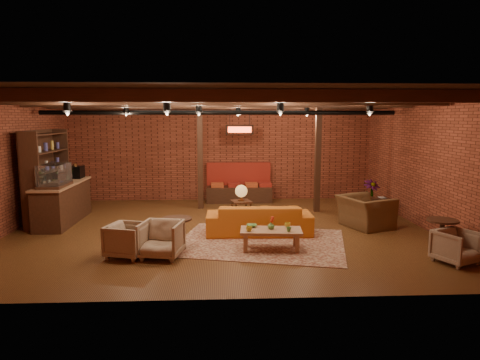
{
  "coord_description": "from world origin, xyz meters",
  "views": [
    {
      "loc": [
        -0.03,
        -10.12,
        2.71
      ],
      "look_at": [
        0.47,
        0.2,
        1.2
      ],
      "focal_mm": 32.0,
      "sensor_mm": 36.0,
      "label": 1
    }
  ],
  "objects_px": {
    "round_table_left": "(177,228)",
    "armchair_far": "(456,245)",
    "side_table_lamp": "(241,194)",
    "round_table_right": "(442,231)",
    "plant_tall": "(372,165)",
    "armchair_right": "(365,207)",
    "armchair_b": "(161,238)",
    "coffee_table": "(270,232)",
    "sofa": "(259,219)",
    "armchair_a": "(127,238)",
    "side_table_book": "(379,199)"
  },
  "relations": [
    {
      "from": "armchair_far",
      "to": "coffee_table",
      "type": "bearing_deg",
      "value": 138.76
    },
    {
      "from": "side_table_lamp",
      "to": "plant_tall",
      "type": "xyz_separation_m",
      "value": [
        3.87,
        1.29,
        0.61
      ]
    },
    {
      "from": "side_table_lamp",
      "to": "armchair_a",
      "type": "distance_m",
      "value": 3.54
    },
    {
      "from": "side_table_book",
      "to": "armchair_far",
      "type": "distance_m",
      "value": 3.94
    },
    {
      "from": "armchair_a",
      "to": "plant_tall",
      "type": "distance_m",
      "value": 7.42
    },
    {
      "from": "round_table_right",
      "to": "armchair_far",
      "type": "bearing_deg",
      "value": -90.0
    },
    {
      "from": "armchair_far",
      "to": "plant_tall",
      "type": "relative_size",
      "value": 0.25
    },
    {
      "from": "armchair_a",
      "to": "sofa",
      "type": "bearing_deg",
      "value": -44.48
    },
    {
      "from": "sofa",
      "to": "armchair_far",
      "type": "relative_size",
      "value": 3.53
    },
    {
      "from": "coffee_table",
      "to": "armchair_b",
      "type": "distance_m",
      "value": 2.22
    },
    {
      "from": "side_table_lamp",
      "to": "side_table_book",
      "type": "distance_m",
      "value": 3.94
    },
    {
      "from": "round_table_left",
      "to": "armchair_far",
      "type": "height_order",
      "value": "armchair_far"
    },
    {
      "from": "round_table_left",
      "to": "armchair_right",
      "type": "relative_size",
      "value": 0.55
    },
    {
      "from": "coffee_table",
      "to": "armchair_far",
      "type": "relative_size",
      "value": 1.88
    },
    {
      "from": "round_table_left",
      "to": "armchair_far",
      "type": "relative_size",
      "value": 0.95
    },
    {
      "from": "armchair_right",
      "to": "armchair_far",
      "type": "relative_size",
      "value": 1.73
    },
    {
      "from": "round_table_left",
      "to": "armchair_far",
      "type": "bearing_deg",
      "value": -12.03
    },
    {
      "from": "round_table_right",
      "to": "side_table_lamp",
      "type": "bearing_deg",
      "value": 144.74
    },
    {
      "from": "side_table_lamp",
      "to": "side_table_book",
      "type": "xyz_separation_m",
      "value": [
        3.87,
        0.66,
        -0.3
      ]
    },
    {
      "from": "side_table_lamp",
      "to": "round_table_right",
      "type": "height_order",
      "value": "side_table_lamp"
    },
    {
      "from": "plant_tall",
      "to": "side_table_book",
      "type": "bearing_deg",
      "value": -90.0
    },
    {
      "from": "armchair_right",
      "to": "round_table_right",
      "type": "bearing_deg",
      "value": 179.78
    },
    {
      "from": "armchair_b",
      "to": "coffee_table",
      "type": "bearing_deg",
      "value": 20.74
    },
    {
      "from": "side_table_book",
      "to": "round_table_right",
      "type": "height_order",
      "value": "round_table_right"
    },
    {
      "from": "side_table_lamp",
      "to": "armchair_b",
      "type": "bearing_deg",
      "value": -122.57
    },
    {
      "from": "armchair_a",
      "to": "round_table_right",
      "type": "bearing_deg",
      "value": -75.19
    },
    {
      "from": "sofa",
      "to": "coffee_table",
      "type": "relative_size",
      "value": 1.88
    },
    {
      "from": "armchair_a",
      "to": "armchair_b",
      "type": "xyz_separation_m",
      "value": [
        0.67,
        -0.07,
        0.03
      ]
    },
    {
      "from": "plant_tall",
      "to": "armchair_right",
      "type": "bearing_deg",
      "value": -113.48
    },
    {
      "from": "round_table_left",
      "to": "armchair_b",
      "type": "height_order",
      "value": "armchair_b"
    },
    {
      "from": "side_table_lamp",
      "to": "armchair_right",
      "type": "distance_m",
      "value": 3.13
    },
    {
      "from": "armchair_a",
      "to": "armchair_far",
      "type": "xyz_separation_m",
      "value": [
        6.24,
        -0.69,
        -0.02
      ]
    },
    {
      "from": "sofa",
      "to": "side_table_book",
      "type": "height_order",
      "value": "sofa"
    },
    {
      "from": "side_table_lamp",
      "to": "armchair_a",
      "type": "relative_size",
      "value": 1.37
    },
    {
      "from": "side_table_lamp",
      "to": "armchair_b",
      "type": "relative_size",
      "value": 1.27
    },
    {
      "from": "armchair_b",
      "to": "sofa",
      "type": "bearing_deg",
      "value": 48.94
    },
    {
      "from": "armchair_a",
      "to": "armchair_far",
      "type": "bearing_deg",
      "value": -80.14
    },
    {
      "from": "round_table_right",
      "to": "armchair_far",
      "type": "xyz_separation_m",
      "value": [
        0.0,
        -0.54,
        -0.13
      ]
    },
    {
      "from": "side_table_lamp",
      "to": "plant_tall",
      "type": "height_order",
      "value": "plant_tall"
    },
    {
      "from": "round_table_right",
      "to": "armchair_far",
      "type": "distance_m",
      "value": 0.56
    },
    {
      "from": "sofa",
      "to": "armchair_b",
      "type": "height_order",
      "value": "armchair_b"
    },
    {
      "from": "coffee_table",
      "to": "armchair_far",
      "type": "height_order",
      "value": "armchair_far"
    },
    {
      "from": "coffee_table",
      "to": "side_table_book",
      "type": "distance_m",
      "value": 4.49
    },
    {
      "from": "round_table_left",
      "to": "plant_tall",
      "type": "xyz_separation_m",
      "value": [
        5.32,
        3.44,
        0.92
      ]
    },
    {
      "from": "side_table_book",
      "to": "round_table_left",
      "type": "bearing_deg",
      "value": -152.2
    },
    {
      "from": "side_table_book",
      "to": "round_table_right",
      "type": "xyz_separation_m",
      "value": [
        0.0,
        -3.4,
        0.01
      ]
    },
    {
      "from": "side_table_book",
      "to": "armchair_far",
      "type": "bearing_deg",
      "value": -90.0
    },
    {
      "from": "sofa",
      "to": "side_table_book",
      "type": "relative_size",
      "value": 4.66
    },
    {
      "from": "side_table_lamp",
      "to": "armchair_right",
      "type": "relative_size",
      "value": 0.84
    },
    {
      "from": "coffee_table",
      "to": "armchair_b",
      "type": "xyz_separation_m",
      "value": [
        -2.19,
        -0.38,
        0.01
      ]
    }
  ]
}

